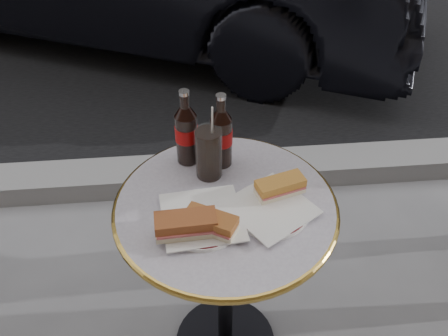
{
  "coord_description": "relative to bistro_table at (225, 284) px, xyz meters",
  "views": [
    {
      "loc": [
        -0.09,
        -0.96,
        1.7
      ],
      "look_at": [
        0.0,
        0.05,
        0.82
      ],
      "focal_mm": 40.0,
      "sensor_mm": 36.0,
      "label": 1
    }
  ],
  "objects": [
    {
      "name": "curb",
      "position": [
        0.0,
        0.9,
        -0.32
      ],
      "size": [
        40.0,
        0.2,
        0.12
      ],
      "primitive_type": "cube",
      "color": "gray",
      "rests_on": "ground"
    },
    {
      "name": "bistro_table",
      "position": [
        0.0,
        0.0,
        0.0
      ],
      "size": [
        0.62,
        0.62,
        0.73
      ],
      "primitive_type": null,
      "color": "#BAB2C4",
      "rests_on": "ground"
    },
    {
      "name": "plate_left",
      "position": [
        -0.07,
        -0.06,
        0.37
      ],
      "size": [
        0.24,
        0.24,
        0.01
      ],
      "primitive_type": "cylinder",
      "rotation": [
        0.0,
        0.0,
        -0.08
      ],
      "color": "white",
      "rests_on": "bistro_table"
    },
    {
      "name": "plate_right",
      "position": [
        0.12,
        -0.04,
        0.37
      ],
      "size": [
        0.27,
        0.27,
        0.01
      ],
      "primitive_type": "cylinder",
      "rotation": [
        0.0,
        0.0,
        0.4
      ],
      "color": "white",
      "rests_on": "bistro_table"
    },
    {
      "name": "sandwich_left_a",
      "position": [
        -0.11,
        -0.11,
        0.41
      ],
      "size": [
        0.16,
        0.08,
        0.05
      ],
      "primitive_type": "cube",
      "rotation": [
        0.0,
        0.0,
        0.05
      ],
      "color": "brown",
      "rests_on": "plate_left"
    },
    {
      "name": "sandwich_left_b",
      "position": [
        -0.05,
        -0.1,
        0.4
      ],
      "size": [
        0.15,
        0.12,
        0.05
      ],
      "primitive_type": "cube",
      "rotation": [
        0.0,
        0.0,
        -0.52
      ],
      "color": "#9A5627",
      "rests_on": "plate_left"
    },
    {
      "name": "sandwich_right",
      "position": [
        0.15,
        0.02,
        0.4
      ],
      "size": [
        0.15,
        0.1,
        0.05
      ],
      "primitive_type": "cube",
      "rotation": [
        0.0,
        0.0,
        0.29
      ],
      "color": "#B8772E",
      "rests_on": "plate_right"
    },
    {
      "name": "cola_bottle_left",
      "position": [
        -0.1,
        0.2,
        0.49
      ],
      "size": [
        0.08,
        0.08,
        0.24
      ],
      "primitive_type": null,
      "rotation": [
        0.0,
        0.0,
        0.26
      ],
      "color": "black",
      "rests_on": "bistro_table"
    },
    {
      "name": "cola_bottle_right",
      "position": [
        0.0,
        0.18,
        0.49
      ],
      "size": [
        0.09,
        0.09,
        0.24
      ],
      "primitive_type": null,
      "rotation": [
        0.0,
        0.0,
        0.32
      ],
      "color": "black",
      "rests_on": "bistro_table"
    },
    {
      "name": "cola_glass",
      "position": [
        -0.04,
        0.13,
        0.45
      ],
      "size": [
        0.1,
        0.1,
        0.16
      ],
      "primitive_type": "cylinder",
      "rotation": [
        0.0,
        0.0,
        0.24
      ],
      "color": "black",
      "rests_on": "bistro_table"
    }
  ]
}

